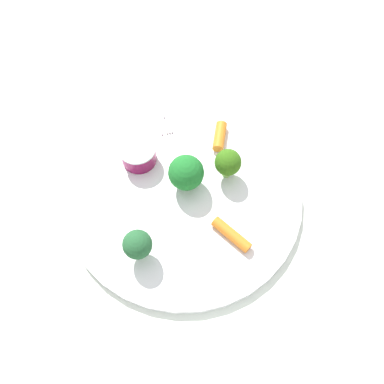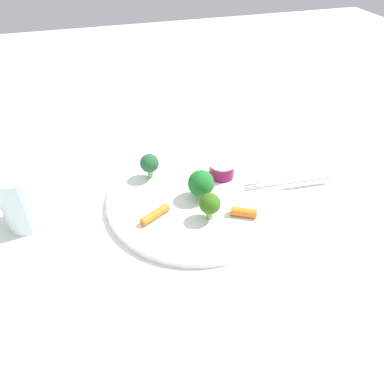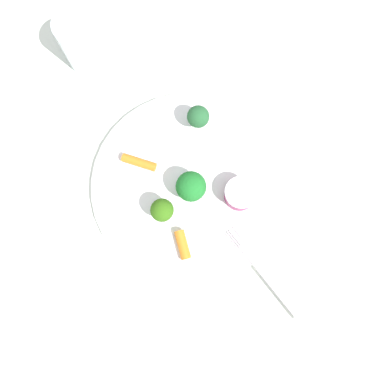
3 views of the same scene
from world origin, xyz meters
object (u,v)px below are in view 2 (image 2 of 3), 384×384
at_px(broccoli_floret_2, 149,164).
at_px(carrot_stick_1, 244,212).
at_px(broccoli_floret_1, 210,204).
at_px(sauce_cup, 222,169).
at_px(carrot_stick_0, 155,214).
at_px(fork, 287,183).
at_px(plate, 195,198).
at_px(broccoli_floret_0, 201,184).
at_px(drinking_glass, 22,200).

height_order(broccoli_floret_2, carrot_stick_1, broccoli_floret_2).
height_order(broccoli_floret_1, carrot_stick_1, broccoli_floret_1).
height_order(sauce_cup, carrot_stick_0, sauce_cup).
bearing_deg(fork, carrot_stick_1, -152.54).
xyz_separation_m(plate, broccoli_floret_0, (0.01, -0.01, 0.04)).
relative_size(broccoli_floret_2, carrot_stick_0, 0.90).
bearing_deg(broccoli_floret_0, plate, 144.07).
bearing_deg(carrot_stick_1, sauce_cup, 88.15).
height_order(plate, drinking_glass, drinking_glass).
distance_m(sauce_cup, drinking_glass, 0.35).
bearing_deg(plate, carrot_stick_0, -155.52).
bearing_deg(drinking_glass, broccoli_floret_1, -17.05).
bearing_deg(broccoli_floret_0, broccoli_floret_2, 131.35).
distance_m(plate, broccoli_floret_2, 0.11).
bearing_deg(broccoli_floret_2, carrot_stick_1, -49.86).
relative_size(broccoli_floret_0, drinking_glass, 0.55).
bearing_deg(fork, carrot_stick_0, -175.26).
distance_m(broccoli_floret_0, drinking_glass, 0.29).
bearing_deg(fork, drinking_glass, 174.84).
xyz_separation_m(broccoli_floret_2, carrot_stick_0, (-0.01, -0.11, -0.02)).
bearing_deg(sauce_cup, broccoli_floret_0, -139.22).
xyz_separation_m(broccoli_floret_2, carrot_stick_1, (0.13, -0.15, -0.02)).
distance_m(broccoli_floret_0, fork, 0.17).
distance_m(broccoli_floret_1, fork, 0.18).
xyz_separation_m(broccoli_floret_0, broccoli_floret_1, (-0.00, -0.06, -0.00)).
distance_m(carrot_stick_0, drinking_glass, 0.21).
relative_size(carrot_stick_0, carrot_stick_1, 1.27).
relative_size(broccoli_floret_0, fork, 0.32).
height_order(plate, carrot_stick_0, carrot_stick_0).
xyz_separation_m(plate, sauce_cup, (0.07, 0.04, 0.02)).
distance_m(plate, fork, 0.17).
bearing_deg(carrot_stick_1, broccoli_floret_2, 130.14).
bearing_deg(plate, fork, -4.90).
relative_size(sauce_cup, carrot_stick_0, 0.90).
relative_size(broccoli_floret_0, broccoli_floret_2, 1.08).
height_order(sauce_cup, broccoli_floret_2, broccoli_floret_2).
height_order(sauce_cup, carrot_stick_1, sauce_cup).
bearing_deg(drinking_glass, broccoli_floret_2, 13.07).
bearing_deg(drinking_glass, carrot_stick_0, -17.08).
distance_m(fork, drinking_glass, 0.46).
bearing_deg(carrot_stick_0, sauce_cup, 28.42).
xyz_separation_m(fork, drinking_glass, (-0.45, 0.04, 0.04)).
distance_m(broccoli_floret_1, drinking_glass, 0.30).
height_order(carrot_stick_0, drinking_glass, drinking_glass).
bearing_deg(broccoli_floret_2, broccoli_floret_0, -48.65).
distance_m(plate, broccoli_floret_1, 0.07).
relative_size(sauce_cup, carrot_stick_1, 1.15).
bearing_deg(carrot_stick_0, fork, 4.74).
bearing_deg(drinking_glass, broccoli_floret_0, -6.44).
height_order(broccoli_floret_2, fork, broccoli_floret_2).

